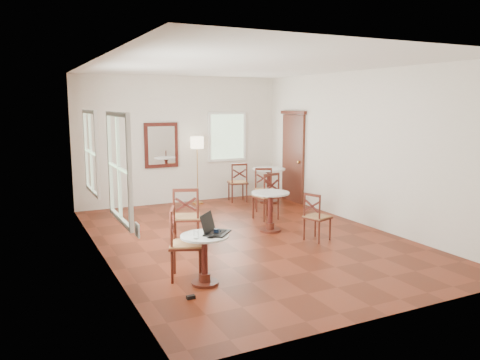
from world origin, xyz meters
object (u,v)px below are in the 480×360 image
(cafe_table_mid, at_px, (270,207))
(chair_mid_b, at_px, (317,217))
(chair_near_b, at_px, (185,244))
(floor_lamp, at_px, (197,147))
(chair_back_b, at_px, (264,190))
(navy_mug, at_px, (217,232))
(chair_near_a, at_px, (186,217))
(chair_mid_a, at_px, (267,196))
(power_adapter, at_px, (191,297))
(chair_back_a, at_px, (238,182))
(cafe_table_near, at_px, (205,254))
(laptop, at_px, (213,229))
(cafe_table_back, at_px, (269,181))
(water_glass, at_px, (196,234))
(mouse, at_px, (211,237))

(cafe_table_mid, xyz_separation_m, chair_mid_b, (0.41, -0.89, -0.04))
(chair_near_b, relative_size, floor_lamp, 0.61)
(chair_back_b, xyz_separation_m, navy_mug, (-2.69, -3.59, 0.24))
(chair_near_a, height_order, chair_mid_a, chair_near_a)
(navy_mug, relative_size, power_adapter, 0.94)
(chair_mid_b, xyz_separation_m, power_adapter, (-2.84, -1.40, -0.40))
(chair_mid_b, xyz_separation_m, chair_back_a, (0.24, 3.62, 0.05))
(chair_near_a, distance_m, chair_mid_b, 2.25)
(cafe_table_near, relative_size, chair_mid_a, 0.68)
(floor_lamp, bearing_deg, chair_mid_b, -79.15)
(chair_mid_a, height_order, chair_back_b, chair_mid_a)
(chair_mid_a, distance_m, chair_back_a, 1.91)
(chair_near_a, height_order, power_adapter, chair_near_a)
(laptop, relative_size, navy_mug, 4.89)
(cafe_table_back, bearing_deg, chair_back_b, -126.99)
(chair_near_a, distance_m, water_glass, 1.88)
(mouse, bearing_deg, navy_mug, 47.84)
(water_glass, bearing_deg, cafe_table_near, 34.73)
(cafe_table_back, bearing_deg, chair_near_a, -139.89)
(power_adapter, bearing_deg, navy_mug, 33.65)
(floor_lamp, bearing_deg, water_glass, -111.21)
(chair_near_b, xyz_separation_m, chair_mid_a, (2.64, 2.44, -0.00))
(chair_near_b, bearing_deg, cafe_table_near, -129.95)
(chair_back_b, bearing_deg, cafe_table_back, 77.21)
(cafe_table_mid, bearing_deg, floor_lamp, 96.18)
(chair_mid_a, xyz_separation_m, water_glass, (-2.63, -2.87, 0.24))
(chair_mid_b, bearing_deg, cafe_table_back, -33.13)
(cafe_table_back, bearing_deg, navy_mug, -126.94)
(chair_near_b, bearing_deg, chair_back_a, -10.82)
(cafe_table_back, bearing_deg, chair_mid_a, -121.13)
(water_glass, bearing_deg, chair_near_a, 74.27)
(cafe_table_back, height_order, floor_lamp, floor_lamp)
(cafe_table_mid, height_order, navy_mug, navy_mug)
(floor_lamp, relative_size, water_glass, 14.52)
(cafe_table_near, xyz_separation_m, mouse, (0.02, -0.16, 0.28))
(navy_mug, bearing_deg, chair_mid_b, 24.64)
(chair_mid_a, xyz_separation_m, mouse, (-2.46, -2.92, 0.20))
(cafe_table_back, bearing_deg, chair_mid_b, -105.03)
(cafe_table_back, distance_m, chair_mid_b, 3.30)
(chair_near_a, height_order, chair_back_b, chair_near_a)
(chair_mid_a, relative_size, mouse, 9.10)
(chair_back_b, relative_size, water_glass, 8.47)
(chair_mid_b, bearing_deg, power_adapter, 98.20)
(cafe_table_mid, relative_size, chair_back_b, 0.80)
(laptop, bearing_deg, chair_back_a, 14.54)
(chair_near_b, relative_size, mouse, 9.10)
(cafe_table_mid, relative_size, chair_mid_a, 0.76)
(cafe_table_mid, height_order, chair_back_a, chair_back_a)
(chair_back_b, relative_size, mouse, 8.65)
(cafe_table_back, height_order, mouse, cafe_table_back)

